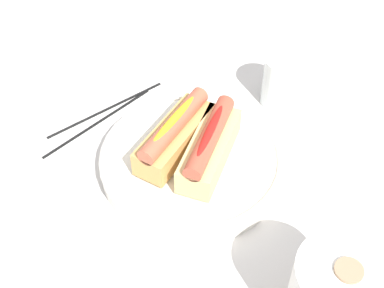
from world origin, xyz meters
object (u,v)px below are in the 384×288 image
(hotdog_back, at_px, (210,146))
(chopstick_near, at_px, (98,122))
(serving_bowl, at_px, (192,161))
(chopstick_far, at_px, (106,109))
(water_glass, at_px, (283,84))
(hotdog_front, at_px, (175,134))

(hotdog_back, height_order, chopstick_near, hotdog_back)
(serving_bowl, relative_size, chopstick_near, 1.25)
(serving_bowl, xyz_separation_m, chopstick_far, (-0.01, -0.20, -0.02))
(serving_bowl, distance_m, chopstick_far, 0.20)
(hotdog_back, bearing_deg, water_glass, -177.94)
(chopstick_near, relative_size, chopstick_far, 1.00)
(serving_bowl, height_order, water_glass, water_glass)
(chopstick_far, bearing_deg, water_glass, 146.71)
(hotdog_front, xyz_separation_m, hotdog_back, (-0.01, 0.05, 0.00))
(water_glass, distance_m, chopstick_far, 0.30)
(hotdog_back, bearing_deg, chopstick_far, -90.78)
(chopstick_far, bearing_deg, hotdog_front, 97.39)
(hotdog_front, height_order, hotdog_back, same)
(chopstick_near, bearing_deg, hotdog_front, 99.45)
(hotdog_front, xyz_separation_m, chopstick_far, (-0.02, -0.17, -0.06))
(serving_bowl, distance_m, hotdog_back, 0.05)
(chopstick_far, bearing_deg, serving_bowl, 100.20)
(water_glass, distance_m, chopstick_near, 0.31)
(hotdog_front, xyz_separation_m, water_glass, (-0.22, 0.05, -0.03))
(water_glass, xyz_separation_m, chopstick_near, (0.23, -0.20, -0.04))
(water_glass, relative_size, chopstick_far, 0.41)
(serving_bowl, distance_m, hotdog_front, 0.05)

